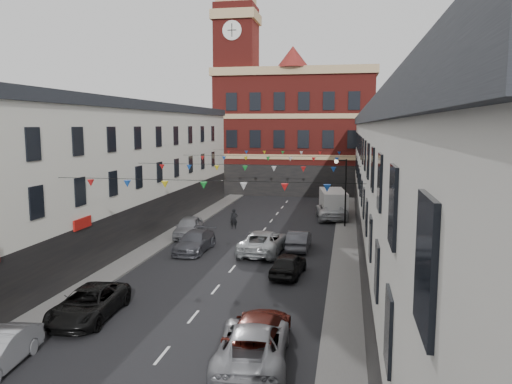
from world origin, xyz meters
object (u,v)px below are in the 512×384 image
Objects in this scene: street_lamp at (343,183)px; white_van at (333,204)px; car_left_e at (189,227)px; car_right_c at (259,331)px; car_right_b at (253,344)px; car_right_d at (288,264)px; car_right_e at (299,240)px; car_left_c at (89,304)px; pedestrian at (234,219)px; car_right_f at (331,211)px; car_left_d at (195,242)px; moving_car at (263,242)px.

street_lamp is 1.02× the size of white_van.
car_left_e is 0.92× the size of car_right_c.
car_right_d is (0.00, 11.23, -0.08)m from car_right_b.
white_van is at bearing -97.37° from car_right_e.
car_left_c is 16.85m from car_right_e.
car_left_c is (-11.24, -23.03, -3.19)m from street_lamp.
car_left_c is 8.46m from car_right_c.
car_right_e is at bearing -84.05° from car_right_d.
car_right_b is at bearing -96.47° from street_lamp.
car_right_c is at bearing -81.29° from pedestrian.
street_lamp is at bearing -108.45° from car_right_e.
car_right_f is (1.90, 12.30, 0.13)m from car_right_e.
street_lamp is 1.26× the size of car_left_e.
car_left_d is 1.21× the size of car_right_d.
white_van is at bearing 35.29° from pedestrian.
car_right_f is 1.00× the size of moving_car.
street_lamp is 1.02× the size of moving_car.
street_lamp is 1.02× the size of car_right_f.
car_left_c is at bearing -25.03° from car_right_b.
car_right_b is at bearing -72.72° from car_left_e.
street_lamp is 15.41m from car_right_d.
white_van is (2.00, 20.05, 0.60)m from car_right_d.
car_right_d is at bearing 41.94° from car_left_c.
car_left_e reaches higher than car_left_c.
moving_car is (5.96, 13.15, 0.11)m from car_left_c.
moving_car is (6.77, -4.02, 0.01)m from car_left_e.
car_left_c is 0.99× the size of car_right_c.
car_right_c is 0.88× the size of moving_car.
moving_car is at bearing -37.73° from car_left_e.
car_right_e is at bearing -89.38° from car_right_c.
car_left_c is 8.81m from car_right_b.
car_left_e is at bearing -134.37° from pedestrian.
car_right_b is at bearing 95.95° from car_right_d.
car_right_e is 12.45m from car_right_f.
white_van reaches higher than car_right_c.
car_left_e is at bearing -142.80° from white_van.
car_right_e is (-2.95, -8.36, -3.21)m from street_lamp.
white_van is 3.38× the size of pedestrian.
moving_car is at bearing 65.76° from car_right_f.
white_van reaches higher than pedestrian.
car_right_d is 6.42m from car_right_e.
car_left_c is 0.87× the size of white_van.
car_left_c is 2.96× the size of pedestrian.
street_lamp reaches higher than car_right_e.
car_left_d is (-10.15, -10.27, -3.19)m from street_lamp.
car_left_e is 14.73m from car_right_f.
car_right_d is at bearing -101.29° from street_lamp.
car_right_f reaches higher than car_left_e.
white_van is at bearing 67.12° from car_left_c.
car_right_f reaches higher than car_left_c.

